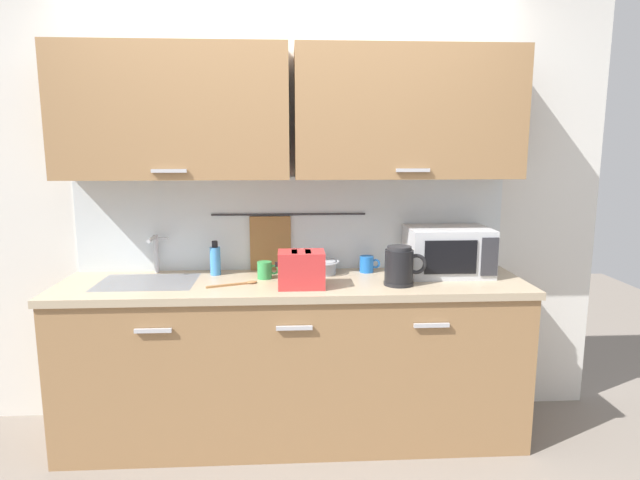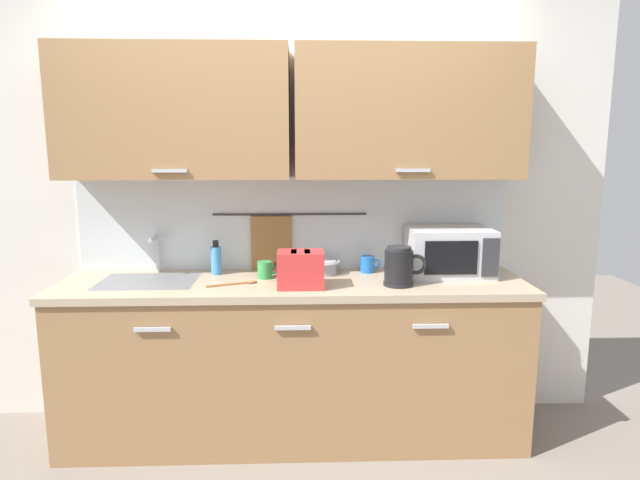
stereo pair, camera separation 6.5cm
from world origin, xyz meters
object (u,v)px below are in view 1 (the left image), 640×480
Objects in this scene: microwave at (448,251)px; mixing_bowl at (321,266)px; mug_near_sink at (265,270)px; mug_by_kettle at (367,264)px; dish_soap_bottle at (215,260)px; electric_kettle at (400,266)px; toaster at (301,269)px; wooden_spoon at (238,284)px.

mixing_bowl is (-0.72, 0.06, -0.09)m from microwave.
mug_by_kettle is at bearing 11.65° from mug_near_sink.
mixing_bowl is (0.60, -0.01, -0.04)m from dish_soap_bottle.
microwave is 2.03× the size of electric_kettle.
mug_near_sink is 0.33m from mixing_bowl.
dish_soap_bottle is at bearing 179.41° from mixing_bowl.
dish_soap_bottle is 0.31m from mug_near_sink.
dish_soap_bottle reaches higher than toaster.
electric_kettle is 1.16× the size of dish_soap_bottle.
microwave is 1.80× the size of toaster.
dish_soap_bottle is at bearing 122.37° from wooden_spoon.
electric_kettle is at bearing -3.26° from wooden_spoon.
toaster is 0.96× the size of wooden_spoon.
wooden_spoon is (-0.45, -0.23, -0.04)m from mixing_bowl.
wooden_spoon is at bearing -136.28° from mug_near_sink.
mug_near_sink is at bearing -168.35° from mug_by_kettle.
microwave is 1.04m from mug_near_sink.
toaster reaches higher than mug_by_kettle.
mixing_bowl is 0.84× the size of toaster.
microwave is at bearing -4.43° from mixing_bowl.
toaster is at bearing -163.95° from microwave.
toaster reaches higher than wooden_spoon.
dish_soap_bottle is at bearing 164.14° from electric_kettle.
microwave reaches higher than electric_kettle.
wooden_spoon is at bearing -171.56° from microwave.
microwave is 0.39m from electric_kettle.
mug_near_sink is (-1.04, -0.04, -0.09)m from microwave.
electric_kettle is 0.86m from wooden_spoon.
mug_near_sink is (-0.72, 0.18, -0.05)m from electric_kettle.
microwave is at bearing -2.68° from dish_soap_bottle.
toaster is (-0.52, -0.02, -0.01)m from electric_kettle.
dish_soap_bottle is (-1.00, 0.28, -0.01)m from electric_kettle.
mug_by_kettle is 0.77m from wooden_spoon.
electric_kettle is 0.74m from mug_near_sink.
mixing_bowl is at bearing 17.43° from mug_near_sink.
mug_by_kettle is (0.39, 0.32, -0.05)m from toaster.
toaster is at bearing -45.33° from mug_near_sink.
microwave is at bearing -9.73° from mug_by_kettle.
toaster is 2.13× the size of mug_by_kettle.
microwave reaches higher than mug_near_sink.
wooden_spoon is (-1.17, -0.17, -0.13)m from microwave.
dish_soap_bottle reaches higher than wooden_spoon.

